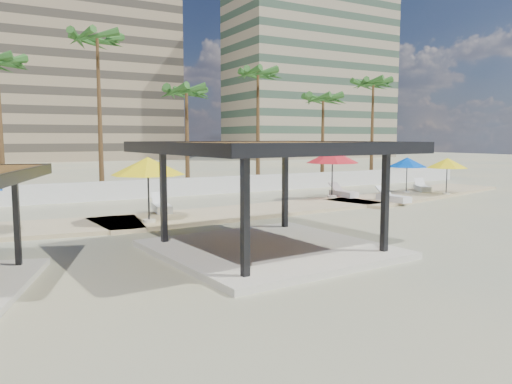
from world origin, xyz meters
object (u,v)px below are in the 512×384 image
Objects in this scene: lounger_b at (343,193)px; pavilion_central at (269,187)px; lounger_a at (161,207)px; lounger_c at (393,198)px; lounger_d at (422,188)px; umbrella_c at (332,157)px.

pavilion_central is at bearing 131.57° from lounger_b.
lounger_a is at bearing 92.39° from lounger_b.
lounger_c is at bearing 24.68° from pavilion_central.
lounger_d is (6.17, 3.39, -0.00)m from lounger_c.
lounger_b is (11.73, 10.39, -1.87)m from pavilion_central.
lounger_b is 7.11m from lounger_d.
lounger_c reaches higher than lounger_d.
lounger_b is 0.98× the size of lounger_d.
pavilion_central reaches higher than lounger_a.
umbrella_c is at bearing 28.68° from lounger_c.
umbrella_c is 11.44m from lounger_a.
lounger_a is 1.05× the size of lounger_c.
lounger_c is (0.95, -3.39, 0.00)m from lounger_b.
pavilion_central is 14.60m from lounger_c.
pavilion_central is at bearing 151.93° from lounger_d.
umbrella_c is 4.46m from lounger_c.
lounger_d is (7.11, 0.00, 0.00)m from lounger_b.
lounger_a is (-11.19, -0.37, -2.34)m from umbrella_c.
lounger_a is 1.07× the size of lounger_d.
umbrella_c is 1.74× the size of lounger_a.
lounger_d is at bearing 24.65° from pavilion_central.
lounger_a is 19.31m from lounger_d.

